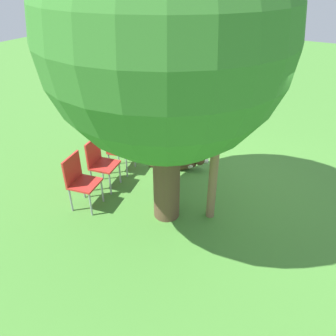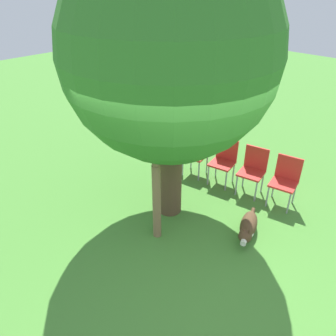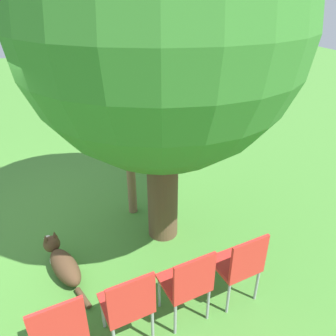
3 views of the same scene
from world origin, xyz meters
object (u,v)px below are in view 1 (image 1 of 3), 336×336
oak_tree (166,38)px  fence_post (213,179)px  red_chair_1 (117,145)px  red_chair_2 (100,161)px  red_chair_0 (132,132)px  dog (183,162)px  red_chair_3 (80,179)px

oak_tree → fence_post: bearing=-153.2°
red_chair_1 → red_chair_2: size_ratio=1.00×
fence_post → red_chair_0: (2.20, -1.02, -0.17)m
fence_post → red_chair_1: bearing=-11.1°
dog → red_chair_1: (1.10, 0.63, 0.38)m
oak_tree → red_chair_0: size_ratio=4.65×
red_chair_1 → oak_tree: bearing=-36.9°
fence_post → red_chair_1: size_ratio=1.51×
fence_post → red_chair_2: bearing=5.2°
dog → red_chair_2: bearing=-151.9°
dog → red_chair_2: (1.02, 1.23, 0.38)m
red_chair_2 → oak_tree: bearing=-16.0°
red_chair_2 → red_chair_3: (-0.08, 0.60, 0.00)m
dog → red_chair_0: bearing=158.8°
red_chair_0 → red_chair_1: (-0.08, 0.60, 0.00)m
red_chair_0 → red_chair_1: bearing=-92.9°
oak_tree → red_chair_3: bearing=19.7°
red_chair_1 → red_chair_3: (-0.17, 1.21, 0.00)m
red_chair_3 → red_chair_0: bearing=87.1°
red_chair_0 → red_chair_1: same height
dog → red_chair_0: red_chair_0 is taller
red_chair_1 → red_chair_2: 0.61m
oak_tree → red_chair_1: 2.73m
red_chair_2 → red_chair_0: bearing=87.1°
red_chair_2 → red_chair_3: same height
red_chair_0 → red_chair_3: 1.83m
oak_tree → red_chair_3: size_ratio=4.65×
red_chair_1 → red_chair_2: same height
oak_tree → dog: bearing=-73.7°
oak_tree → red_chair_0: 2.99m
red_chair_0 → red_chair_3: size_ratio=1.00×
oak_tree → red_chair_1: (1.50, -0.73, -2.17)m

